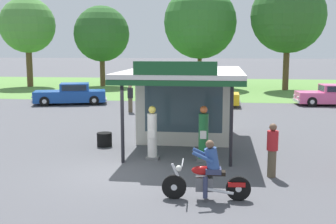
{
  "coord_description": "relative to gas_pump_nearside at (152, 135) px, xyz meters",
  "views": [
    {
      "loc": [
        3.06,
        -12.74,
        3.9
      ],
      "look_at": [
        0.97,
        3.68,
        1.4
      ],
      "focal_mm": 45.48,
      "sensor_mm": 36.0,
      "label": 1
    }
  ],
  "objects": [
    {
      "name": "ground_plane",
      "position": [
        -0.66,
        -1.7,
        -0.87
      ],
      "size": [
        300.0,
        300.0,
        0.0
      ],
      "primitive_type": "plane",
      "color": "#4C4C51"
    },
    {
      "name": "bystander_admiring_sedan",
      "position": [
        -3.14,
        10.79,
        0.06
      ],
      "size": [
        0.38,
        0.38,
        1.73
      ],
      "color": "brown",
      "rests_on": "ground"
    },
    {
      "name": "gas_pump_nearside",
      "position": [
        0.0,
        0.0,
        0.0
      ],
      "size": [
        0.44,
        0.44,
        1.9
      ],
      "color": "slate",
      "rests_on": "ground"
    },
    {
      "name": "parked_car_back_row_centre_right",
      "position": [
        -8.09,
        14.03,
        -0.2
      ],
      "size": [
        5.33,
        3.18,
        1.46
      ],
      "color": "#19479E",
      "rests_on": "ground"
    },
    {
      "name": "tree_oak_centre",
      "position": [
        -17.03,
        27.03,
        5.14
      ],
      "size": [
        5.53,
        5.53,
        8.92
      ],
      "color": "brown",
      "rests_on": "ground"
    },
    {
      "name": "spare_tire_stack",
      "position": [
        -2.24,
        1.77,
        -0.6
      ],
      "size": [
        0.6,
        0.6,
        0.54
      ],
      "color": "black",
      "rests_on": "ground"
    },
    {
      "name": "bystander_standing_back_lot",
      "position": [
        3.95,
        -1.59,
        0.0
      ],
      "size": [
        0.34,
        0.34,
        1.66
      ],
      "color": "brown",
      "rests_on": "ground"
    },
    {
      "name": "tree_oak_right",
      "position": [
        -9.8,
        28.06,
        4.43
      ],
      "size": [
        5.61,
        5.61,
        8.12
      ],
      "color": "brown",
      "rests_on": "ground"
    },
    {
      "name": "gas_pump_offside",
      "position": [
        1.79,
        0.0,
        0.02
      ],
      "size": [
        0.44,
        0.44,
        1.94
      ],
      "color": "slate",
      "rests_on": "ground"
    },
    {
      "name": "grass_verge_strip",
      "position": [
        -0.66,
        28.3,
        -0.86
      ],
      "size": [
        120.0,
        24.0,
        0.01
      ],
      "primitive_type": "cube",
      "color": "#56843D",
      "rests_on": "ground"
    },
    {
      "name": "motorcycle_with_rider",
      "position": [
        2.08,
        -3.82,
        -0.21
      ],
      "size": [
        2.3,
        0.7,
        1.58
      ],
      "color": "black",
      "rests_on": "ground"
    },
    {
      "name": "service_station_kiosk",
      "position": [
        0.9,
        3.63,
        0.87
      ],
      "size": [
        4.55,
        7.01,
        3.48
      ],
      "color": "beige",
      "rests_on": "ground"
    },
    {
      "name": "parked_car_back_row_centre_left",
      "position": [
        10.07,
        15.72,
        -0.21
      ],
      "size": [
        5.31,
        2.18,
        1.43
      ],
      "color": "#E55993",
      "rests_on": "ground"
    },
    {
      "name": "tree_oak_distant_spare",
      "position": [
        0.12,
        27.64,
        5.3
      ],
      "size": [
        7.1,
        7.1,
        9.91
      ],
      "color": "brown",
      "rests_on": "ground"
    },
    {
      "name": "tree_oak_left",
      "position": [
        8.17,
        26.08,
        5.74
      ],
      "size": [
        6.79,
        6.79,
        10.19
      ],
      "color": "brown",
      "rests_on": "ground"
    },
    {
      "name": "parked_car_back_row_far_left",
      "position": [
        1.09,
        14.12,
        -0.18
      ],
      "size": [
        5.25,
        1.99,
        1.51
      ],
      "color": "gold",
      "rests_on": "ground"
    }
  ]
}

